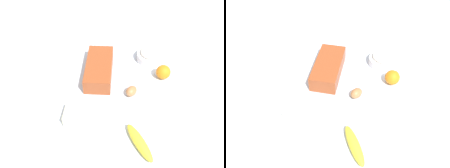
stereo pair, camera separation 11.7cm
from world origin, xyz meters
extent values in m
cube|color=silver|center=(0.00, 0.00, -0.01)|extent=(2.40, 2.40, 0.02)
cube|color=#9E4723|center=(0.09, 0.09, 0.04)|extent=(0.30, 0.17, 0.08)
cube|color=black|center=(0.09, 0.09, 0.04)|extent=(0.28, 0.16, 0.07)
cylinder|color=white|center=(0.26, -0.16, 0.02)|extent=(0.14, 0.14, 0.04)
torus|color=white|center=(0.26, -0.16, 0.04)|extent=(0.14, 0.14, 0.01)
ellipsoid|color=white|center=(0.26, -0.16, 0.05)|extent=(0.11, 0.11, 0.04)
ellipsoid|color=yellow|center=(-0.28, -0.17, 0.02)|extent=(0.18, 0.15, 0.04)
sphere|color=orange|center=(0.14, -0.24, 0.04)|extent=(0.07, 0.07, 0.07)
cube|color=#F4EDB2|center=(-0.21, 0.13, 0.03)|extent=(0.10, 0.07, 0.06)
ellipsoid|color=#B27849|center=(-0.01, -0.10, 0.02)|extent=(0.08, 0.07, 0.05)
camera|label=1|loc=(-0.79, -0.16, 0.89)|focal=39.14mm
camera|label=2|loc=(-0.76, -0.28, 0.89)|focal=39.14mm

